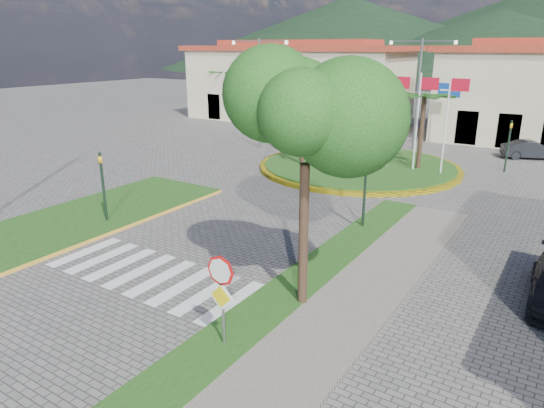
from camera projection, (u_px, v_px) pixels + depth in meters
The scene contains 21 objects.
ground at pixel (41, 328), 13.46m from camera, with size 160.00×160.00×0.00m, color #5F5C5A.
sidewalk_right at pixel (260, 361), 11.93m from camera, with size 4.00×28.00×0.15m, color gray.
verge_right at pixel (221, 345), 12.55m from camera, with size 1.60×28.00×0.18m, color #194413.
median_left at pixel (79, 220), 21.58m from camera, with size 5.00×14.00×0.18m, color #194413.
crosswalk at pixel (148, 274), 16.65m from camera, with size 8.00×3.00×0.01m, color silver.
roundabout_island at pixel (359, 166), 30.96m from camera, with size 12.70×12.70×6.00m.
stop_sign at pixel (221, 287), 11.94m from camera, with size 0.80×0.11×2.65m.
deciduous_tree at pixel (306, 135), 13.00m from camera, with size 3.60×3.60×6.80m.
traffic_light_left at pixel (103, 181), 20.73m from camera, with size 0.15×0.18×3.20m.
traffic_light_right at pixel (365, 186), 20.11m from camera, with size 0.15×0.18×3.20m.
traffic_light_far at pixel (509, 141), 29.47m from camera, with size 0.18×0.15×3.20m.
direction_sign_west at pixel (383, 98), 38.11m from camera, with size 1.60×0.14×5.20m.
direction_sign_east at pixel (448, 102), 35.52m from camera, with size 1.60×0.14×5.20m.
street_lamp_centre at pixel (418, 88), 35.48m from camera, with size 4.80×0.16×8.00m.
street_lamp_west at pixel (259, 88), 35.87m from camera, with size 4.80×0.16×8.00m.
building_left at pixel (296, 82), 49.80m from camera, with size 23.32×9.54×8.05m.
hill_far_west at pixel (348, 34), 150.16m from camera, with size 140.00×140.00×22.00m, color black.
hill_near_back at pixel (497, 44), 119.85m from camera, with size 110.00×110.00×16.00m, color black.
white_van at pixel (343, 121), 46.27m from camera, with size 2.26×4.91×1.37m, color silver.
car_dark_a at pixel (371, 137), 38.43m from camera, with size 1.47×3.65×1.24m, color black.
car_dark_b at pixel (531, 150), 33.50m from camera, with size 1.32×3.80×1.25m, color black.
Camera 1 is at (11.78, -6.34, 7.46)m, focal length 32.00 mm.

